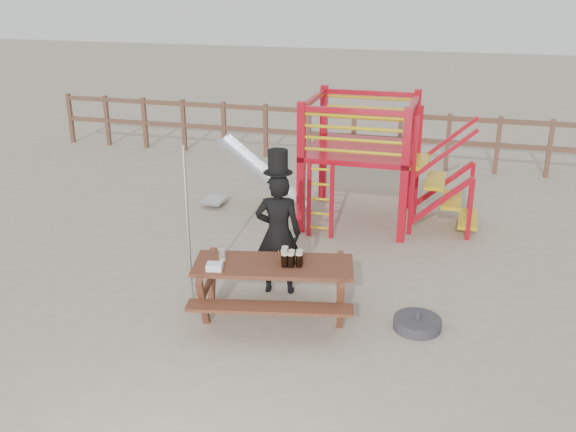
{
  "coord_description": "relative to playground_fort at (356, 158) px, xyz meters",
  "views": [
    {
      "loc": [
        1.77,
        -6.52,
        3.88
      ],
      "look_at": [
        -0.26,
        0.8,
        1.02
      ],
      "focal_mm": 40.0,
      "sensor_mm": 36.0,
      "label": 1
    }
  ],
  "objects": [
    {
      "name": "man_with_hat",
      "position": [
        -0.48,
        -2.88,
        -0.22
      ],
      "size": [
        0.65,
        0.49,
        1.9
      ],
      "rotation": [
        0.0,
        0.0,
        3.33
      ],
      "color": "black",
      "rests_on": "ground"
    },
    {
      "name": "picnic_table",
      "position": [
        -0.34,
        -3.59,
        -0.62
      ],
      "size": [
        2.08,
        1.63,
        0.72
      ],
      "rotation": [
        0.0,
        0.0,
        0.2
      ],
      "color": "brown",
      "rests_on": "ground"
    },
    {
      "name": "stout_pints",
      "position": [
        -0.14,
        -3.55,
        -0.26
      ],
      "size": [
        0.29,
        0.26,
        0.17
      ],
      "color": "black",
      "rests_on": "picnic_table"
    },
    {
      "name": "playground_fort",
      "position": [
        0.0,
        0.0,
        0.0
      ],
      "size": [
        4.71,
        1.84,
        2.1
      ],
      "color": "#AF0B1A",
      "rests_on": "ground"
    },
    {
      "name": "paper_bag",
      "position": [
        -0.94,
        -3.93,
        -0.31
      ],
      "size": [
        0.2,
        0.17,
        0.08
      ],
      "primitive_type": "cube",
      "rotation": [
        0.0,
        0.0,
        0.19
      ],
      "color": "white",
      "rests_on": "picnic_table"
    },
    {
      "name": "ground",
      "position": [
        -0.12,
        -3.58,
        -1.07
      ],
      "size": [
        60.0,
        60.0,
        0.0
      ],
      "primitive_type": "plane",
      "color": "tan",
      "rests_on": "ground"
    },
    {
      "name": "empty_glasses",
      "position": [
        -0.94,
        -3.68,
        -0.28
      ],
      "size": [
        0.08,
        0.08,
        0.15
      ],
      "color": "silver",
      "rests_on": "picnic_table"
    },
    {
      "name": "parasol_base",
      "position": [
        1.35,
        -3.37,
        -1.01
      ],
      "size": [
        0.56,
        0.56,
        0.24
      ],
      "color": "#333338",
      "rests_on": "ground"
    },
    {
      "name": "back_fence",
      "position": [
        -0.12,
        3.42,
        -0.34
      ],
      "size": [
        15.09,
        0.09,
        1.2
      ],
      "color": "brown",
      "rests_on": "ground"
    },
    {
      "name": "metal_pole",
      "position": [
        -1.49,
        -3.39,
        -0.06
      ],
      "size": [
        0.04,
        0.04,
        2.02
      ],
      "primitive_type": "cylinder",
      "color": "#B2B2B7",
      "rests_on": "ground"
    }
  ]
}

